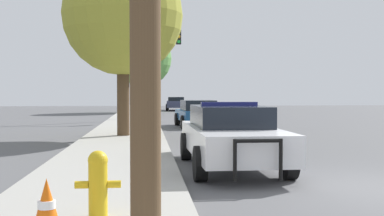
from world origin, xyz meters
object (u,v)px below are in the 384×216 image
traffic_cone (47,207)px  tree_sidewalk_near (123,16)px  traffic_light (143,54)px  car_background_midblock (198,113)px  tree_sidewalk_far (143,58)px  car_background_distant (176,103)px  police_car (231,135)px  fire_hydrant (98,182)px

traffic_cone → tree_sidewalk_near: bearing=88.8°
traffic_light → car_background_midblock: traffic_light is taller
car_background_midblock → tree_sidewalk_far: size_ratio=0.57×
car_background_distant → tree_sidewalk_far: bearing=-127.3°
traffic_light → car_background_distant: traffic_light is taller
police_car → car_background_distant: bearing=-92.1°
traffic_light → fire_hydrant: bearing=-91.1°
fire_hydrant → car_background_midblock: bearing=79.8°
car_background_distant → police_car: bearing=-88.0°
police_car → car_background_distant: (0.98, 35.77, -0.06)m
car_background_distant → car_background_midblock: bearing=-87.2°
car_background_midblock → tree_sidewalk_far: 19.47m
police_car → traffic_light: (-2.12, 18.51, 3.31)m
police_car → tree_sidewalk_far: tree_sidewalk_far is taller
tree_sidewalk_far → tree_sidewalk_near: bearing=-91.5°
tree_sidewalk_far → traffic_cone: 37.84m
fire_hydrant → car_background_distant: bearing=85.0°
car_background_distant → car_background_midblock: size_ratio=1.16×
car_background_distant → tree_sidewalk_near: bearing=-94.0°
fire_hydrant → traffic_cone: fire_hydrant is taller
tree_sidewalk_near → traffic_cone: (-0.26, -12.78, -4.17)m
fire_hydrant → traffic_cone: bearing=-121.1°
tree_sidewalk_far → traffic_light: bearing=-89.8°
car_background_midblock → traffic_cone: bearing=-104.6°
police_car → traffic_light: bearing=-84.0°
car_background_midblock → traffic_cone: car_background_midblock is taller
car_background_distant → traffic_cone: (-4.03, -41.21, -0.26)m
tree_sidewalk_near → car_background_midblock: bearing=59.9°
police_car → car_background_midblock: police_car is taller
police_car → tree_sidewalk_near: size_ratio=0.75×
fire_hydrant → car_background_midblock: 18.24m
police_car → fire_hydrant: 5.29m
traffic_light → traffic_cone: (-0.93, -23.94, -3.62)m
tree_sidewalk_near → car_background_distant: bearing=82.4°
car_background_midblock → tree_sidewalk_far: (-2.83, 18.83, 4.07)m
police_car → traffic_cone: 6.24m
police_car → traffic_light: traffic_light is taller
fire_hydrant → police_car: bearing=61.0°
tree_sidewalk_near → tree_sidewalk_far: bearing=88.5°
traffic_cone → car_background_distant: bearing=84.4°
tree_sidewalk_near → police_car: bearing=-69.2°
car_background_distant → traffic_cone: 41.40m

